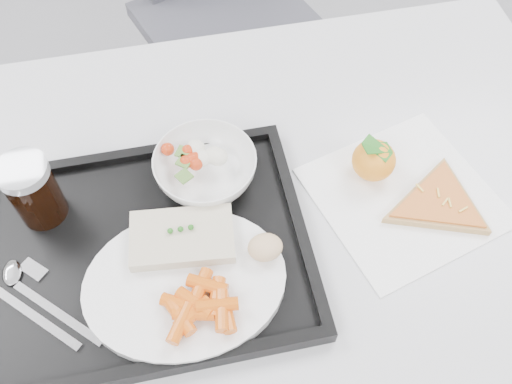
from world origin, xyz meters
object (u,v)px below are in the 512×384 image
at_px(table, 230,243).
at_px(cola_glass, 33,190).
at_px(dinner_plate, 185,283).
at_px(tray, 147,252).
at_px(salad_bowl, 205,168).
at_px(tangerine, 374,160).
at_px(pizza_slice, 439,203).

distance_m(table, cola_glass, 0.30).
bearing_deg(dinner_plate, tray, 125.92).
bearing_deg(table, salad_bowl, 105.17).
relative_size(tray, dinner_plate, 1.67).
height_order(dinner_plate, salad_bowl, salad_bowl).
relative_size(salad_bowl, cola_glass, 1.41).
bearing_deg(tray, cola_glass, 145.76).
xyz_separation_m(table, cola_glass, (-0.26, 0.06, 0.14)).
relative_size(dinner_plate, cola_glass, 2.50).
distance_m(table, tangerine, 0.25).
bearing_deg(tangerine, tray, -168.63).
bearing_deg(salad_bowl, tray, -134.08).
relative_size(tray, salad_bowl, 2.96).
height_order(table, cola_glass, cola_glass).
bearing_deg(tangerine, dinner_plate, -156.03).
bearing_deg(tray, dinner_plate, -54.08).
bearing_deg(cola_glass, pizza_slice, -10.06).
relative_size(tray, tangerine, 5.49).
bearing_deg(tray, pizza_slice, -0.98).
bearing_deg(tray, table, 14.57).
distance_m(table, dinner_plate, 0.15).
relative_size(salad_bowl, pizza_slice, 0.74).
bearing_deg(salad_bowl, cola_glass, -177.13).
bearing_deg(tangerine, salad_bowl, 172.09).
height_order(table, pizza_slice, pizza_slice).
xyz_separation_m(table, dinner_plate, (-0.08, -0.10, 0.09)).
xyz_separation_m(tray, dinner_plate, (0.05, -0.06, 0.02)).
bearing_deg(pizza_slice, tray, 179.02).
bearing_deg(pizza_slice, cola_glass, 169.94).
bearing_deg(cola_glass, tray, -34.24).
height_order(dinner_plate, tangerine, tangerine).
distance_m(dinner_plate, pizza_slice, 0.39).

